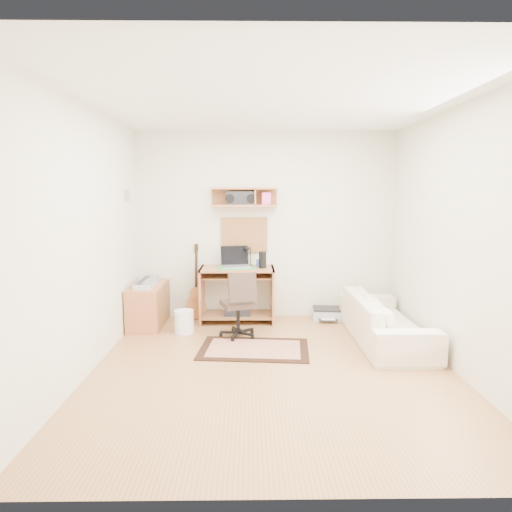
{
  "coord_description": "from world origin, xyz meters",
  "views": [
    {
      "loc": [
        -0.22,
        -4.42,
        1.75
      ],
      "look_at": [
        -0.15,
        1.05,
        1.0
      ],
      "focal_mm": 32.14,
      "sensor_mm": 36.0,
      "label": 1
    }
  ],
  "objects_px": {
    "desk": "(237,295)",
    "sofa": "(385,312)",
    "task_chair": "(238,304)",
    "printer": "(327,313)",
    "cabinet": "(148,305)"
  },
  "relations": [
    {
      "from": "task_chair",
      "to": "sofa",
      "type": "height_order",
      "value": "task_chair"
    },
    {
      "from": "task_chair",
      "to": "sofa",
      "type": "relative_size",
      "value": 0.45
    },
    {
      "from": "desk",
      "to": "cabinet",
      "type": "xyz_separation_m",
      "value": [
        -1.18,
        -0.18,
        -0.1
      ]
    },
    {
      "from": "task_chair",
      "to": "cabinet",
      "type": "xyz_separation_m",
      "value": [
        -1.21,
        0.53,
        -0.14
      ]
    },
    {
      "from": "desk",
      "to": "printer",
      "type": "bearing_deg",
      "value": 3.79
    },
    {
      "from": "printer",
      "to": "cabinet",
      "type": "bearing_deg",
      "value": -168.62
    },
    {
      "from": "cabinet",
      "to": "printer",
      "type": "bearing_deg",
      "value": 6.05
    },
    {
      "from": "desk",
      "to": "task_chair",
      "type": "relative_size",
      "value": 1.2
    },
    {
      "from": "task_chair",
      "to": "printer",
      "type": "distance_m",
      "value": 1.5
    },
    {
      "from": "desk",
      "to": "sofa",
      "type": "relative_size",
      "value": 0.54
    },
    {
      "from": "cabinet",
      "to": "sofa",
      "type": "bearing_deg",
      "value": -13.59
    },
    {
      "from": "sofa",
      "to": "task_chair",
      "type": "bearing_deg",
      "value": 84.08
    },
    {
      "from": "cabinet",
      "to": "printer",
      "type": "height_order",
      "value": "cabinet"
    },
    {
      "from": "printer",
      "to": "sofa",
      "type": "relative_size",
      "value": 0.22
    },
    {
      "from": "desk",
      "to": "cabinet",
      "type": "height_order",
      "value": "desk"
    }
  ]
}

